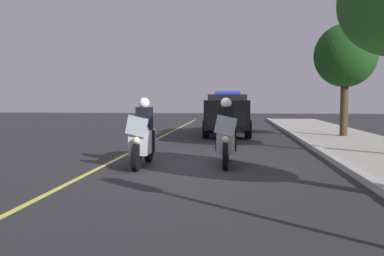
# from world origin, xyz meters

# --- Properties ---
(ground_plane) EXTENTS (80.00, 80.00, 0.00)m
(ground_plane) POSITION_xyz_m (0.00, 0.00, 0.00)
(ground_plane) COLOR #28282B
(curb_strip) EXTENTS (48.00, 0.24, 0.15)m
(curb_strip) POSITION_xyz_m (0.00, 3.81, 0.07)
(curb_strip) COLOR #B7B5AD
(curb_strip) RESTS_ON ground
(lane_stripe_center) EXTENTS (48.00, 0.12, 0.01)m
(lane_stripe_center) POSITION_xyz_m (0.00, -2.14, 0.00)
(lane_stripe_center) COLOR #E0D14C
(lane_stripe_center) RESTS_ON ground
(police_motorcycle_lead_left) EXTENTS (2.14, 0.56, 1.72)m
(police_motorcycle_lead_left) POSITION_xyz_m (0.40, -1.13, 0.70)
(police_motorcycle_lead_left) COLOR black
(police_motorcycle_lead_left) RESTS_ON ground
(police_motorcycle_lead_right) EXTENTS (2.14, 0.56, 1.72)m
(police_motorcycle_lead_right) POSITION_xyz_m (-0.03, 0.93, 0.70)
(police_motorcycle_lead_right) COLOR black
(police_motorcycle_lead_right) RESTS_ON ground
(police_suv) EXTENTS (4.92, 2.11, 2.05)m
(police_suv) POSITION_xyz_m (-8.90, 0.80, 1.07)
(police_suv) COLOR black
(police_suv) RESTS_ON ground
(tree_far_back) EXTENTS (2.65, 2.65, 4.81)m
(tree_far_back) POSITION_xyz_m (-8.07, 5.85, 3.53)
(tree_far_back) COLOR #42301E
(tree_far_back) RESTS_ON sidewalk_strip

